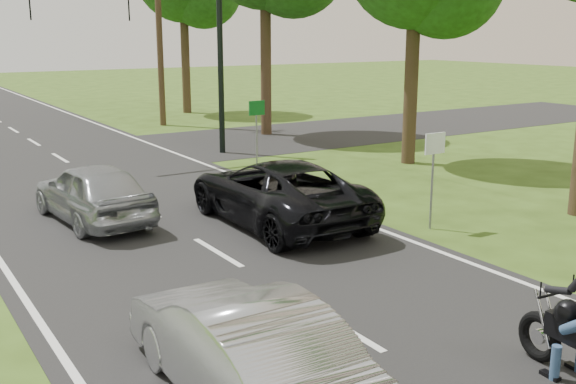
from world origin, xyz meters
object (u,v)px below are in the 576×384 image
(silver_suv, at_px, (93,192))
(sign_green, at_px, (257,118))
(traffic_signal, at_px, (169,34))
(sign_white, at_px, (434,157))
(utility_pole_far, at_px, (158,12))
(silver_sedan, at_px, (241,346))
(dark_suv, at_px, (277,191))

(silver_suv, height_order, sign_green, sign_green)
(traffic_signal, bearing_deg, sign_white, -82.95)
(utility_pole_far, xyz_separation_m, sign_green, (-1.30, -11.02, -3.49))
(traffic_signal, relative_size, sign_white, 3.00)
(silver_sedan, relative_size, sign_white, 1.90)
(silver_suv, distance_m, sign_white, 7.62)
(silver_suv, height_order, sign_white, sign_white)
(silver_suv, xyz_separation_m, utility_pole_far, (7.57, 14.50, 4.38))
(traffic_signal, height_order, sign_green, traffic_signal)
(silver_sedan, bearing_deg, sign_white, -148.64)
(silver_suv, bearing_deg, utility_pole_far, -122.51)
(silver_sedan, xyz_separation_m, silver_suv, (0.81, 8.50, 0.03))
(traffic_signal, height_order, sign_white, traffic_signal)
(sign_white, bearing_deg, traffic_signal, 97.05)
(utility_pole_far, bearing_deg, traffic_signal, -109.68)
(sign_white, bearing_deg, utility_pole_far, 85.49)
(traffic_signal, distance_m, sign_green, 4.24)
(dark_suv, height_order, sign_green, sign_green)
(silver_sedan, xyz_separation_m, sign_white, (6.88, 3.98, 0.92))
(dark_suv, distance_m, silver_sedan, 7.51)
(utility_pole_far, height_order, sign_white, utility_pole_far)
(sign_white, distance_m, sign_green, 8.00)
(dark_suv, relative_size, silver_suv, 1.29)
(sign_white, xyz_separation_m, sign_green, (0.20, 8.00, 0.00))
(silver_suv, relative_size, traffic_signal, 0.63)
(silver_sedan, height_order, sign_green, sign_green)
(silver_sedan, relative_size, traffic_signal, 0.63)
(traffic_signal, height_order, utility_pole_far, utility_pole_far)
(silver_suv, xyz_separation_m, sign_green, (6.27, 3.48, 0.90))
(traffic_signal, bearing_deg, silver_suv, -125.93)
(silver_sedan, height_order, silver_suv, silver_suv)
(dark_suv, xyz_separation_m, utility_pole_far, (4.11, 16.83, 4.35))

